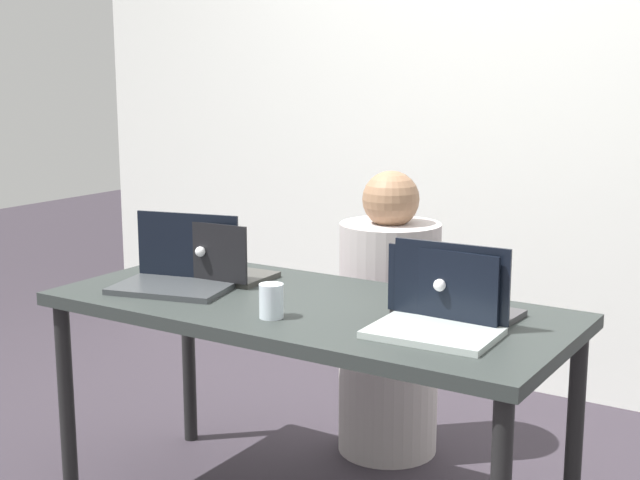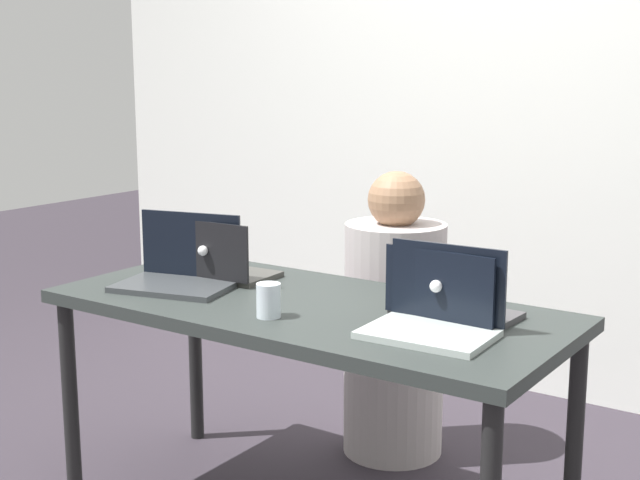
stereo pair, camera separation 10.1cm
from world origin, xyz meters
name	(u,v)px [view 2 (the right image)]	position (x,y,z in m)	size (l,w,h in m)	color
back_wall	(516,97)	(0.00, 1.55, 1.28)	(4.50, 0.10, 2.56)	white
desk	(307,325)	(0.00, 0.00, 0.65)	(1.57, 0.70, 0.72)	#2C3230
person_at_center	(394,330)	(-0.05, 0.62, 0.47)	(0.43, 0.43, 1.05)	#B8AEAD
laptop_front_right	(435,315)	(0.46, -0.06, 0.77)	(0.34, 0.27, 0.23)	#AEB9B5
laptop_front_left	(180,271)	(-0.45, -0.07, 0.77)	(0.40, 0.32, 0.23)	#383C3F
laptop_back_left	(219,266)	(-0.41, 0.08, 0.76)	(0.34, 0.25, 0.20)	#3C3B37
laptop_back_right	(450,304)	(0.43, 0.08, 0.76)	(0.34, 0.25, 0.21)	#3B393C
water_glass_center	(269,303)	(0.00, -0.19, 0.76)	(0.07, 0.07, 0.10)	silver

